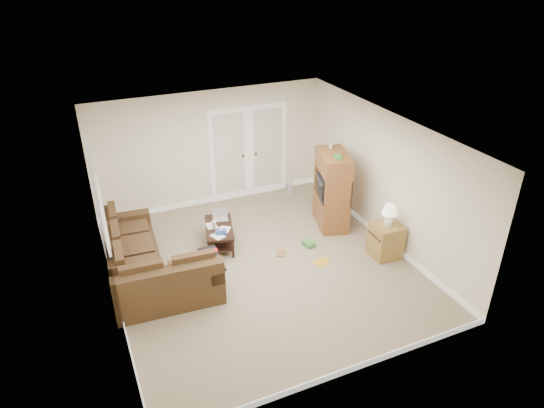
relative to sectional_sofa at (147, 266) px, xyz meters
name	(u,v)px	position (x,y,z in m)	size (l,w,h in m)	color
floor	(261,266)	(1.92, -0.35, -0.31)	(5.50, 5.50, 0.00)	gray
ceiling	(260,132)	(1.92, -0.35, 2.19)	(5.00, 5.50, 0.02)	silver
wall_left	(105,236)	(-0.58, -0.35, 0.94)	(0.02, 5.50, 2.50)	white
wall_right	(385,178)	(4.42, -0.35, 0.94)	(0.02, 5.50, 2.50)	white
wall_back	(211,149)	(1.92, 2.40, 0.94)	(5.00, 0.02, 2.50)	white
wall_front	(349,301)	(1.92, -3.10, 0.94)	(5.00, 0.02, 2.50)	white
baseboards	(261,263)	(1.92, -0.35, -0.26)	(5.00, 5.50, 0.10)	white
french_doors	(249,153)	(2.77, 2.37, 0.73)	(1.80, 0.05, 2.13)	white
window_left	(96,190)	(-0.55, 0.65, 1.24)	(0.05, 1.92, 1.42)	white
sectional_sofa	(147,266)	(0.00, 0.00, 0.00)	(1.76, 2.67, 0.79)	#4A331C
coffee_table	(220,234)	(1.47, 0.62, -0.09)	(0.73, 1.09, 0.68)	black
tv_armoire	(332,189)	(3.79, 0.46, 0.47)	(0.77, 1.07, 1.66)	brown
side_cabinet	(386,238)	(4.12, -0.95, 0.07)	(0.52, 0.52, 1.05)	olive
space_heater	(290,187)	(3.65, 2.10, -0.17)	(0.11, 0.09, 0.28)	silver
floor_magazine	(322,262)	(2.95, -0.69, -0.31)	(0.30, 0.23, 0.01)	gold
floor_greenbox	(309,244)	(2.99, -0.11, -0.27)	(0.16, 0.22, 0.09)	#3B803A
floor_book	(277,253)	(2.33, -0.10, -0.30)	(0.17, 0.23, 0.02)	brown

